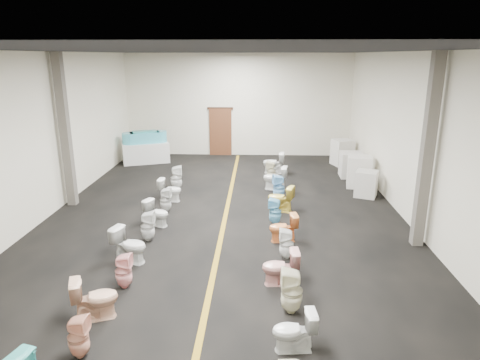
% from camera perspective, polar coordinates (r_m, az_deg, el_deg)
% --- Properties ---
extents(floor, '(16.00, 16.00, 0.00)m').
position_cam_1_polar(floor, '(12.04, -2.02, -5.12)').
color(floor, black).
rests_on(floor, ground).
extents(ceiling, '(16.00, 16.00, 0.00)m').
position_cam_1_polar(ceiling, '(11.21, -2.26, 16.83)').
color(ceiling, black).
rests_on(ceiling, ground).
extents(wall_back, '(10.00, 0.00, 10.00)m').
position_cam_1_polar(wall_back, '(19.31, -0.24, 9.92)').
color(wall_back, beige).
rests_on(wall_back, ground).
extents(wall_front, '(10.00, 0.00, 10.00)m').
position_cam_1_polar(wall_front, '(3.93, -11.73, -17.12)').
color(wall_front, beige).
rests_on(wall_front, ground).
extents(wall_left, '(0.00, 16.00, 16.00)m').
position_cam_1_polar(wall_left, '(12.81, -25.12, 5.13)').
color(wall_left, beige).
rests_on(wall_left, ground).
extents(wall_right, '(0.00, 16.00, 16.00)m').
position_cam_1_polar(wall_right, '(12.09, 22.31, 4.87)').
color(wall_right, beige).
rests_on(wall_right, ground).
extents(aisle_stripe, '(0.12, 15.60, 0.01)m').
position_cam_1_polar(aisle_stripe, '(12.04, -2.02, -5.11)').
color(aisle_stripe, '#926C15').
rests_on(aisle_stripe, floor).
extents(back_door, '(1.00, 0.10, 2.10)m').
position_cam_1_polar(back_door, '(19.48, -2.61, 6.40)').
color(back_door, '#562D19').
rests_on(back_door, floor).
extents(door_frame, '(1.15, 0.08, 0.10)m').
position_cam_1_polar(door_frame, '(19.33, -2.65, 9.53)').
color(door_frame, '#331C11').
rests_on(door_frame, back_door).
extents(column_left, '(0.25, 0.25, 4.50)m').
position_cam_1_polar(column_left, '(13.59, -22.29, 6.01)').
color(column_left, '#59544C').
rests_on(column_left, floor).
extents(column_right, '(0.25, 0.25, 4.50)m').
position_cam_1_polar(column_right, '(10.63, 23.67, 3.28)').
color(column_right, '#59544C').
rests_on(column_right, floor).
extents(display_table, '(2.11, 1.56, 0.84)m').
position_cam_1_polar(display_table, '(18.62, -12.46, 3.60)').
color(display_table, silver).
rests_on(display_table, floor).
extents(bathtub, '(1.76, 1.15, 0.55)m').
position_cam_1_polar(bathtub, '(18.50, -12.58, 5.56)').
color(bathtub, '#43ADC3').
rests_on(bathtub, display_table).
extents(appliance_crate_a, '(0.85, 0.85, 0.84)m').
position_cam_1_polar(appliance_crate_a, '(14.33, 16.48, -0.49)').
color(appliance_crate_a, beige).
rests_on(appliance_crate_a, floor).
extents(appliance_crate_b, '(0.92, 0.92, 1.08)m').
position_cam_1_polar(appliance_crate_b, '(15.29, 15.60, 1.10)').
color(appliance_crate_b, silver).
rests_on(appliance_crate_b, floor).
extents(appliance_crate_c, '(0.84, 0.84, 0.93)m').
position_cam_1_polar(appliance_crate_c, '(16.50, 14.63, 1.98)').
color(appliance_crate_c, beige).
rests_on(appliance_crate_c, floor).
extents(appliance_crate_d, '(0.94, 0.94, 1.06)m').
position_cam_1_polar(appliance_crate_d, '(18.23, 13.49, 3.61)').
color(appliance_crate_d, silver).
rests_on(appliance_crate_d, floor).
extents(toilet_left_1, '(0.32, 0.31, 0.69)m').
position_cam_1_polar(toilet_left_1, '(7.22, -20.74, -18.98)').
color(toilet_left_1, '#E39D80').
rests_on(toilet_left_1, floor).
extents(toilet_left_2, '(0.87, 0.67, 0.78)m').
position_cam_1_polar(toilet_left_2, '(8.00, -18.77, -14.70)').
color(toilet_left_2, '#DCA787').
rests_on(toilet_left_2, floor).
extents(toilet_left_3, '(0.33, 0.33, 0.71)m').
position_cam_1_polar(toilet_left_3, '(8.80, -15.26, -11.63)').
color(toilet_left_3, '#F0A3A2').
rests_on(toilet_left_3, floor).
extents(toilet_left_4, '(0.87, 0.64, 0.79)m').
position_cam_1_polar(toilet_left_4, '(9.78, -14.51, -8.40)').
color(toilet_left_4, silver).
rests_on(toilet_left_4, floor).
extents(toilet_left_5, '(0.36, 0.35, 0.75)m').
position_cam_1_polar(toilet_left_5, '(10.74, -12.21, -6.05)').
color(toilet_left_5, silver).
rests_on(toilet_left_5, floor).
extents(toilet_left_6, '(0.78, 0.63, 0.70)m').
position_cam_1_polar(toilet_left_6, '(11.64, -11.03, -4.35)').
color(toilet_left_6, silver).
rests_on(toilet_left_6, floor).
extents(toilet_left_7, '(0.34, 0.33, 0.72)m').
position_cam_1_polar(toilet_left_7, '(12.57, -9.89, -2.66)').
color(toilet_left_7, silver).
rests_on(toilet_left_7, floor).
extents(toilet_left_8, '(0.74, 0.46, 0.72)m').
position_cam_1_polar(toilet_left_8, '(13.49, -9.31, -1.32)').
color(toilet_left_8, white).
rests_on(toilet_left_8, floor).
extents(toilet_left_9, '(0.44, 0.44, 0.83)m').
position_cam_1_polar(toilet_left_9, '(14.58, -8.49, 0.29)').
color(toilet_left_9, white).
rests_on(toilet_left_9, floor).
extents(toilet_right_1, '(0.70, 0.44, 0.68)m').
position_cam_1_polar(toilet_right_1, '(6.98, 7.22, -19.37)').
color(toilet_right_1, silver).
rests_on(toilet_right_1, floor).
extents(toilet_right_2, '(0.40, 0.39, 0.84)m').
position_cam_1_polar(toilet_right_2, '(7.79, 6.90, -14.49)').
color(toilet_right_2, beige).
rests_on(toilet_right_2, floor).
extents(toilet_right_3, '(0.75, 0.46, 0.74)m').
position_cam_1_polar(toilet_right_3, '(8.64, 5.41, -11.52)').
color(toilet_right_3, '#D99790').
rests_on(toilet_right_3, floor).
extents(toilet_right_4, '(0.33, 0.32, 0.71)m').
position_cam_1_polar(toilet_right_4, '(9.69, 6.22, -8.44)').
color(toilet_right_4, white).
rests_on(toilet_right_4, floor).
extents(toilet_right_5, '(0.74, 0.49, 0.70)m').
position_cam_1_polar(toilet_right_5, '(10.53, 5.78, -6.38)').
color(toilet_right_5, orange).
rests_on(toilet_right_5, floor).
extents(toilet_right_6, '(0.40, 0.39, 0.73)m').
position_cam_1_polar(toilet_right_6, '(11.53, 4.72, -4.20)').
color(toilet_right_6, '#74C6EA').
rests_on(toilet_right_6, floor).
extents(toilet_right_7, '(0.86, 0.65, 0.77)m').
position_cam_1_polar(toilet_right_7, '(12.51, 5.42, -2.46)').
color(toilet_right_7, '#E0C446').
rests_on(toilet_right_7, floor).
extents(toilet_right_8, '(0.44, 0.43, 0.81)m').
position_cam_1_polar(toilet_right_8, '(13.50, 5.20, -0.96)').
color(toilet_right_8, '#82C5F5').
rests_on(toilet_right_8, floor).
extents(toilet_right_9, '(0.87, 0.59, 0.82)m').
position_cam_1_polar(toilet_right_9, '(14.49, 4.70, 0.28)').
color(toilet_right_9, white).
rests_on(toilet_right_9, floor).
extents(toilet_right_10, '(0.40, 0.39, 0.73)m').
position_cam_1_polar(toilet_right_10, '(15.51, 4.17, 1.20)').
color(toilet_right_10, '#F0E9C4').
rests_on(toilet_right_10, floor).
extents(toilet_right_11, '(0.85, 0.55, 0.82)m').
position_cam_1_polar(toilet_right_11, '(16.53, 4.50, 2.30)').
color(toilet_right_11, white).
rests_on(toilet_right_11, floor).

